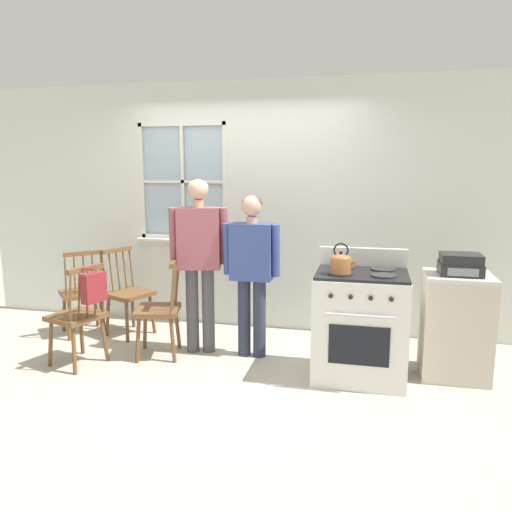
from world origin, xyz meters
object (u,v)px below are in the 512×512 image
Objects in this scene: handbag at (94,287)px; side_counter at (455,326)px; stereo at (460,265)px; potted_plant at (185,230)px; chair_near_stove at (160,311)px; stove at (360,324)px; chair_center_cluster at (128,294)px; person_elderly_left at (199,250)px; person_teen_center at (252,262)px; kettle at (341,262)px; chair_near_wall at (82,294)px; chair_by_window at (78,317)px.

handbag reaches higher than side_counter.
handbag is 0.90× the size of stereo.
handbag is (-0.30, -1.45, -0.33)m from potted_plant.
stove is (1.87, -0.08, 0.03)m from chair_near_stove.
stove is at bearing -79.38° from chair_center_cluster.
person_teen_center is (0.51, 0.00, -0.09)m from person_elderly_left.
potted_plant is (-1.99, 1.08, 0.62)m from stove.
side_counter is (0.97, 0.34, -0.57)m from kettle.
chair_near_wall is 1.00× the size of chair_center_cluster.
person_elderly_left is 0.52m from person_teen_center.
chair_near_wall and chair_near_stove have the same top height.
handbag is at bearing -169.73° from stereo.
chair_near_wall is at bearing 173.54° from person_teen_center.
stove is 0.59m from kettle.
person_elderly_left reaches higher than stereo.
chair_by_window is 3.04× the size of handbag.
chair_near_wall is 0.61× the size of person_teen_center.
chair_near_wall is 0.49m from chair_center_cluster.
chair_by_window is 1.00× the size of chair_center_cluster.
stove is (1.53, -0.27, -0.53)m from person_elderly_left.
stereo is (2.32, -0.08, -0.02)m from person_elderly_left.
chair_by_window is 0.87m from chair_center_cluster.
stereo is at bearing 13.40° from stove.
chair_center_cluster is at bearing 162.70° from kettle.
chair_near_stove is (0.64, 0.37, 0.00)m from chair_by_window.
chair_near_stove is 0.68m from person_elderly_left.
side_counter is (1.81, -0.06, -0.47)m from person_teen_center.
handbag is 0.34× the size of side_counter.
chair_center_cluster is (0.48, 0.10, 0.00)m from chair_near_wall.
stove reaches higher than handbag.
handbag is at bearing 84.97° from chair_near_wall.
kettle reaches higher than chair_near_stove.
stove reaches higher than chair_by_window.
chair_center_cluster is at bearing 166.71° from stove.
stove reaches higher than side_counter.
kettle is at bearing 68.62° from chair_near_stove.
chair_near_wall is 3.77× the size of kettle.
stereo is at bearing 78.05° from chair_near_stove.
chair_center_cluster is 0.86× the size of stove.
kettle is at bearing -25.60° from person_teen_center.
chair_near_stove is 1.04× the size of side_counter.
chair_near_wall is at bearing -131.75° from chair_by_window.
stove is (2.46, -0.58, 0.03)m from chair_center_cluster.
stove is at bearing 115.39° from chair_by_window.
kettle is at bearing 124.61° from chair_near_wall.
chair_center_cluster is 0.78m from chair_near_stove.
chair_near_stove is at bearing -83.27° from potted_plant.
person_elderly_left is 1.64m from stove.
stereo reaches higher than side_counter.
chair_near_wall is 1.04× the size of side_counter.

